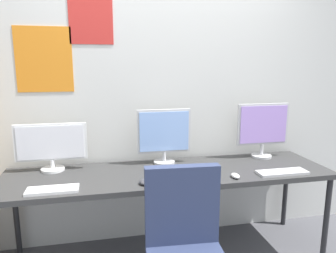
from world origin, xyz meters
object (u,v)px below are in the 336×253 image
at_px(monitor_left, 51,145).
at_px(monitor_right, 263,128).
at_px(keyboard_center, 176,180).
at_px(desk, 169,177).
at_px(keyboard_left, 53,190).
at_px(monitor_center, 164,135).
at_px(mouse_right_side, 235,176).
at_px(keyboard_right, 282,172).
at_px(mouse_left_side, 143,182).

relative_size(monitor_left, monitor_right, 1.11).
bearing_deg(keyboard_center, desk, 90.00).
distance_m(desk, keyboard_left, 0.87).
height_order(monitor_center, mouse_right_side, monitor_center).
bearing_deg(monitor_center, mouse_right_side, -45.31).
distance_m(keyboard_right, mouse_right_side, 0.39).
relative_size(monitor_left, keyboard_left, 1.62).
distance_m(desk, mouse_left_side, 0.33).
relative_size(monitor_right, keyboard_right, 1.24).
distance_m(monitor_center, keyboard_left, 0.98).
relative_size(desk, monitor_left, 4.70).
bearing_deg(keyboard_center, mouse_left_side, 179.46).
relative_size(monitor_left, keyboard_right, 1.38).
bearing_deg(monitor_center, monitor_right, 0.00).
distance_m(monitor_center, keyboard_center, 0.50).
xyz_separation_m(monitor_left, monitor_right, (1.80, 0.00, 0.07)).
bearing_deg(monitor_right, mouse_right_side, -134.79).
bearing_deg(keyboard_center, monitor_left, 153.83).
xyz_separation_m(monitor_center, keyboard_center, (0.00, -0.44, -0.24)).
bearing_deg(monitor_left, monitor_center, 0.00).
relative_size(desk, keyboard_left, 7.63).
bearing_deg(keyboard_right, desk, 164.69).
distance_m(monitor_right, keyboard_left, 1.81).
height_order(monitor_left, mouse_right_side, monitor_left).
bearing_deg(desk, monitor_left, 166.73).
relative_size(desk, mouse_right_side, 26.58).
relative_size(keyboard_left, keyboard_right, 0.85).
distance_m(keyboard_left, keyboard_center, 0.84).
distance_m(desk, keyboard_center, 0.24).
distance_m(monitor_right, keyboard_right, 0.52).
xyz_separation_m(monitor_left, keyboard_right, (1.74, -0.44, -0.20)).
height_order(desk, monitor_right, monitor_right).
distance_m(desk, monitor_right, 0.98).
xyz_separation_m(desk, monitor_left, (-0.90, 0.21, 0.25)).
xyz_separation_m(monitor_left, mouse_right_side, (1.35, -0.45, -0.19)).
height_order(monitor_left, keyboard_left, monitor_left).
distance_m(monitor_right, mouse_left_side, 1.24).
bearing_deg(monitor_center, keyboard_right, -27.77).
xyz_separation_m(keyboard_right, mouse_left_side, (-1.08, 0.00, 0.01)).
distance_m(desk, monitor_center, 0.36).
distance_m(desk, keyboard_right, 0.87).
bearing_deg(keyboard_center, mouse_right_side, -1.50).
height_order(monitor_left, monitor_center, monitor_center).
height_order(monitor_center, keyboard_center, monitor_center).
bearing_deg(desk, mouse_right_side, -28.29).
bearing_deg(mouse_left_side, monitor_left, 146.50).
distance_m(monitor_center, mouse_right_side, 0.68).
bearing_deg(keyboard_left, monitor_right, 14.26).
relative_size(keyboard_center, mouse_left_side, 3.79).
bearing_deg(monitor_right, mouse_left_side, -158.81).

